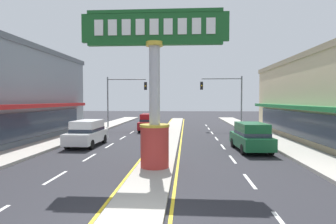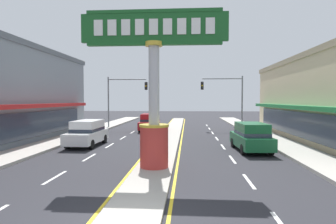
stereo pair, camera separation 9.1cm
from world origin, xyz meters
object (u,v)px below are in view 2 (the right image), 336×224
object	(u,v)px
suv_near_right_lane	(150,122)
suv_near_left_lane	(87,133)
district_sign	(154,93)
traffic_light_right_side	(227,93)
traffic_light_left_side	(123,93)
suv_far_right_lane	(251,137)

from	to	relation	value
suv_near_right_lane	suv_near_left_lane	distance (m)	10.85
suv_near_left_lane	suv_near_right_lane	bearing A→B (deg)	72.30
district_sign	suv_near_left_lane	xyz separation A→B (m)	(-5.87, 6.93, -2.80)
district_sign	traffic_light_right_side	bearing A→B (deg)	72.52
district_sign	suv_near_right_lane	world-z (taller)	district_sign
suv_near_right_lane	suv_near_left_lane	xyz separation A→B (m)	(-3.30, -10.33, 0.00)
traffic_light_left_side	suv_near_left_lane	xyz separation A→B (m)	(0.29, -12.88, -3.26)
traffic_light_left_side	suv_near_right_lane	world-z (taller)	traffic_light_left_side
suv_near_right_lane	suv_far_right_lane	size ratio (longest dim) A/B	0.98
traffic_light_right_side	suv_far_right_lane	xyz separation A→B (m)	(-0.28, -14.08, -3.26)
traffic_light_left_side	suv_near_right_lane	xyz separation A→B (m)	(3.58, -2.55, -3.26)
suv_near_left_lane	traffic_light_left_side	bearing A→B (deg)	91.28
traffic_light_right_side	suv_far_right_lane	size ratio (longest dim) A/B	1.32
traffic_light_right_side	suv_near_left_lane	size ratio (longest dim) A/B	1.34
district_sign	traffic_light_left_side	world-z (taller)	district_sign
suv_near_right_lane	traffic_light_right_side	bearing A→B (deg)	14.68
suv_near_right_lane	suv_far_right_lane	world-z (taller)	same
traffic_light_right_side	district_sign	bearing A→B (deg)	-107.48
traffic_light_right_side	suv_far_right_lane	distance (m)	14.45
district_sign	suv_far_right_lane	bearing A→B (deg)	42.97
suv_near_left_lane	suv_far_right_lane	bearing A→B (deg)	-7.08
district_sign	traffic_light_right_side	xyz separation A→B (m)	(6.16, 19.55, 0.46)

